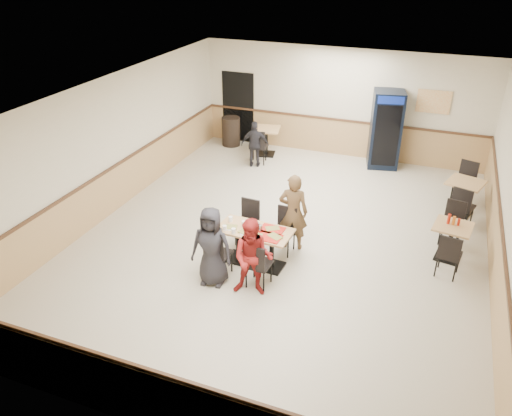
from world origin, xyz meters
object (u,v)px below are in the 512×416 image
at_px(diner_man_opposite, 293,212).
at_px(trash_bin, 231,131).
at_px(lone_diner, 255,144).
at_px(side_table_far, 464,192).
at_px(main_table, 255,241).
at_px(back_table, 266,137).
at_px(pepsi_cooler, 386,129).
at_px(side_table_near, 451,237).
at_px(diner_woman_left, 212,247).
at_px(diner_woman_right, 253,258).

xyz_separation_m(diner_man_opposite, trash_bin, (-3.43, 4.80, -0.37)).
bearing_deg(lone_diner, side_table_far, 154.90).
bearing_deg(diner_man_opposite, main_table, 50.63).
bearing_deg(back_table, main_table, -72.28).
xyz_separation_m(main_table, trash_bin, (-2.93, 5.62, -0.07)).
bearing_deg(main_table, lone_diner, 114.10).
relative_size(pepsi_cooler, trash_bin, 2.41).
bearing_deg(trash_bin, back_table, -15.61).
distance_m(diner_man_opposite, side_table_near, 3.04).
bearing_deg(main_table, side_table_far, 47.37).
relative_size(diner_man_opposite, pepsi_cooler, 0.77).
height_order(diner_man_opposite, lone_diner, diner_man_opposite).
height_order(main_table, lone_diner, lone_diner).
distance_m(diner_woman_left, lone_diner, 5.32).
distance_m(main_table, diner_man_opposite, 1.00).
bearing_deg(back_table, lone_diner, -90.00).
xyz_separation_m(side_table_far, back_table, (-5.31, 1.72, 0.01)).
distance_m(main_table, side_table_far, 5.07).
distance_m(diner_woman_right, side_table_near, 3.94).
xyz_separation_m(diner_woman_left, diner_man_opposite, (0.98, 1.64, 0.05)).
height_order(main_table, diner_man_opposite, diner_man_opposite).
bearing_deg(diner_woman_left, side_table_far, 39.86).
height_order(side_table_far, pepsi_cooler, pepsi_cooler).
distance_m(lone_diner, trash_bin, 1.78).
bearing_deg(back_table, side_table_near, -36.29).
xyz_separation_m(diner_woman_left, lone_diner, (-1.19, 5.19, -0.11)).
bearing_deg(lone_diner, back_table, -106.29).
bearing_deg(side_table_near, diner_woman_left, -149.40).
relative_size(side_table_near, trash_bin, 0.90).
bearing_deg(main_table, pepsi_cooler, 77.73).
bearing_deg(diner_woman_left, diner_woman_right, -9.83).
height_order(diner_woman_left, side_table_near, diner_woman_left).
height_order(diner_woman_left, trash_bin, diner_woman_left).
bearing_deg(diner_woman_left, lone_diner, 96.15).
bearing_deg(lone_diner, pepsi_cooler, -174.52).
bearing_deg(trash_bin, diner_woman_right, -63.45).
xyz_separation_m(main_table, diner_man_opposite, (0.49, 0.82, 0.30)).
relative_size(side_table_far, pepsi_cooler, 0.44).
bearing_deg(diner_woman_left, back_table, 94.29).
xyz_separation_m(main_table, diner_woman_right, (0.30, -0.86, 0.23)).
bearing_deg(pepsi_cooler, diner_woman_left, -119.66).
xyz_separation_m(lone_diner, trash_bin, (-1.25, 1.25, -0.21)).
bearing_deg(lone_diner, trash_bin, -61.18).
bearing_deg(diner_man_opposite, trash_bin, -62.91).
bearing_deg(back_table, diner_woman_left, -78.92).
xyz_separation_m(side_table_near, back_table, (-5.12, 3.76, 0.04)).
bearing_deg(diner_man_opposite, diner_woman_right, 75.16).
bearing_deg(pepsi_cooler, side_table_near, -77.72).
bearing_deg(diner_woman_left, trash_bin, 104.01).
bearing_deg(diner_man_opposite, lone_diner, -66.97).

